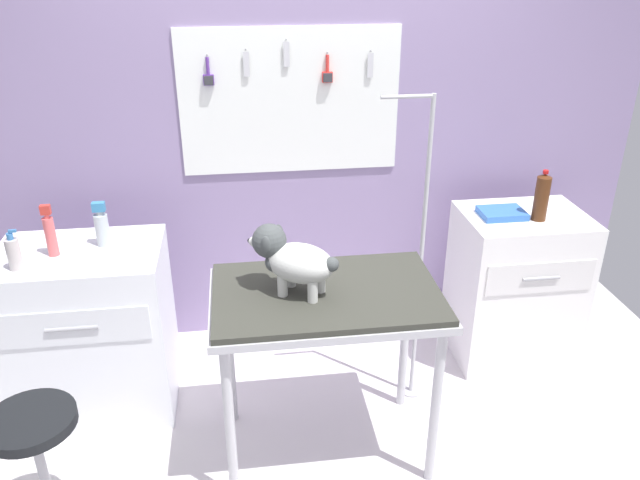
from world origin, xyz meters
The scene contains 13 objects.
ground centered at (0.00, 0.00, -0.02)m, with size 4.40×4.00×0.04m, color silver.
rear_wall_panel centered at (0.00, 1.28, 1.16)m, with size 4.00×0.11×2.30m.
grooming_table centered at (-0.03, 0.14, 0.80)m, with size 1.01×0.65×0.89m.
grooming_arm centered at (0.49, 0.49, 0.77)m, with size 0.30×0.11×1.65m.
dog centered at (-0.17, 0.15, 1.05)m, with size 0.40×0.31×0.30m.
counter_left centered at (-1.18, 0.65, 0.45)m, with size 0.80×0.58×0.90m.
cabinet_right centered at (1.18, 0.80, 0.45)m, with size 0.68×0.54×0.90m.
stool centered at (-1.22, -0.19, 0.50)m, with size 0.35×0.35×0.61m.
shampoo_bottle centered at (-1.05, 0.71, 1.00)m, with size 0.07×0.07×0.23m.
conditioner_bottle centered at (-1.40, 0.50, 0.98)m, with size 0.06×0.06×0.20m.
spray_bottle_short centered at (-1.27, 0.62, 1.01)m, with size 0.05×0.05×0.26m.
soda_bottle centered at (1.22, 0.73, 1.03)m, with size 0.08×0.08×0.28m.
supply_tray centered at (1.04, 0.80, 0.91)m, with size 0.24×0.18×0.04m.
Camera 1 is at (-0.37, -2.19, 2.26)m, focal length 35.10 mm.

